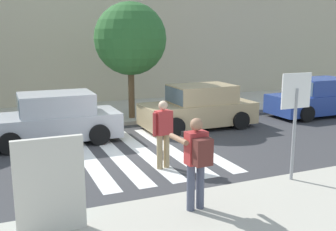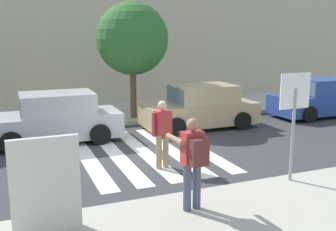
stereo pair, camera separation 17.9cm
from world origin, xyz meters
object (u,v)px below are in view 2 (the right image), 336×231
Objects in this scene: parked_car_silver at (55,119)px; parked_car_tan at (200,108)px; stop_sign at (294,104)px; photographer_with_backpack at (193,156)px; street_tree_center at (132,39)px; pedestrian_crossing at (162,131)px; parked_car_blue at (321,99)px; advertising_board at (46,185)px.

parked_car_silver is 5.09m from parked_car_tan.
stop_sign is 5.93m from parked_car_tan.
photographer_with_backpack is 0.39× the size of street_tree_center.
photographer_with_backpack is 8.67m from street_tree_center.
pedestrian_crossing is at bearing -58.59° from parked_car_silver.
photographer_with_backpack reaches higher than pedestrian_crossing.
pedestrian_crossing is 0.42× the size of parked_car_blue.
advertising_board is (-5.91, -6.17, 0.21)m from parked_car_tan.
stop_sign is 1.38× the size of photographer_with_backpack.
stop_sign reaches higher than parked_car_tan.
photographer_with_backpack reaches higher than parked_car_tan.
advertising_board reaches higher than pedestrian_crossing.
pedestrian_crossing reaches higher than parked_car_silver.
street_tree_center reaches higher than stop_sign.
stop_sign is 7.95m from street_tree_center.
advertising_board reaches higher than parked_car_blue.
photographer_with_backpack is 1.00× the size of pedestrian_crossing.
parked_car_silver is at bearing 180.00° from parked_car_blue.
parked_car_blue is (10.63, -0.00, 0.00)m from parked_car_silver.
stop_sign is 7.34m from parked_car_silver.
parked_car_tan is 8.55m from advertising_board.
parked_car_blue is at bearing 23.12° from pedestrian_crossing.
street_tree_center is 2.74× the size of advertising_board.
advertising_board is (-5.21, -0.40, -0.92)m from stop_sign.
stop_sign is at bearing -137.22° from parked_car_blue.
advertising_board is at bearing -133.74° from parked_car_tan.
photographer_with_backpack is 6.58m from parked_car_silver.
street_tree_center is 9.34m from advertising_board.
pedestrian_crossing is at bearing 80.17° from photographer_with_backpack.
photographer_with_backpack reaches higher than advertising_board.
advertising_board is (-4.00, -8.15, -2.21)m from street_tree_center.
photographer_with_backpack is 2.56m from advertising_board.
parked_car_silver is at bearing -148.18° from street_tree_center.
parked_car_silver is 10.63m from parked_car_blue.
parked_car_silver is at bearing 180.00° from parked_car_tan.
photographer_with_backpack is 10.94m from parked_car_blue.
photographer_with_backpack is at bearing -117.95° from parked_car_tan.
stop_sign is 0.58× the size of parked_car_blue.
parked_car_blue is at bearing 35.43° from photographer_with_backpack.
parked_car_silver is at bearing 82.42° from advertising_board.
street_tree_center is at bearing 63.83° from advertising_board.
street_tree_center reaches higher than parked_car_tan.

